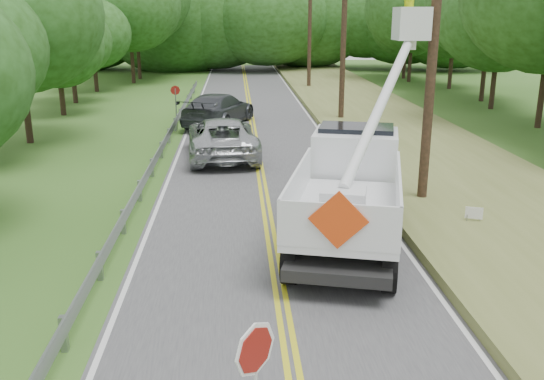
{
  "coord_description": "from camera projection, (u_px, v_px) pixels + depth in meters",
  "views": [
    {
      "loc": [
        -0.9,
        -8.71,
        5.93
      ],
      "look_at": [
        0.0,
        6.0,
        1.5
      ],
      "focal_mm": 38.95,
      "sensor_mm": 36.0,
      "label": 1
    }
  ],
  "objects": [
    {
      "name": "stop_sign_permanent",
      "position": [
        176.0,
        101.0,
        30.69
      ],
      "size": [
        0.5,
        0.09,
        2.34
      ],
      "color": "gray",
      "rests_on": "ground"
    },
    {
      "name": "utility_poles",
      "position": [
        373.0,
        29.0,
        25.12
      ],
      "size": [
        1.6,
        43.3,
        10.0
      ],
      "color": "black",
      "rests_on": "ground"
    },
    {
      "name": "treeline_horizon",
      "position": [
        241.0,
        17.0,
        62.31
      ],
      "size": [
        56.24,
        14.81,
        12.13
      ],
      "color": "#1D3F10",
      "rests_on": "ground"
    },
    {
      "name": "guardrail",
      "position": [
        160.0,
        151.0,
        23.94
      ],
      "size": [
        0.18,
        48.0,
        0.77
      ],
      "color": "gray",
      "rests_on": "ground"
    },
    {
      "name": "suv_darkgrey",
      "position": [
        218.0,
        109.0,
        32.12
      ],
      "size": [
        4.42,
        6.5,
        1.75
      ],
      "primitive_type": "imported",
      "rotation": [
        0.0,
        0.0,
        2.78
      ],
      "color": "#3D4045",
      "rests_on": "road"
    },
    {
      "name": "treeline_right",
      "position": [
        523.0,
        10.0,
        33.57
      ],
      "size": [
        10.86,
        53.31,
        11.15
      ],
      "color": "#332319",
      "rests_on": "ground"
    },
    {
      "name": "road",
      "position": [
        260.0,
        168.0,
        23.46
      ],
      "size": [
        7.2,
        96.0,
        0.03
      ],
      "color": "#434345",
      "rests_on": "ground"
    },
    {
      "name": "yard_sign",
      "position": [
        474.0,
        214.0,
        16.61
      ],
      "size": [
        0.46,
        0.19,
        0.7
      ],
      "color": "white",
      "rests_on": "ground"
    },
    {
      "name": "treeline_left",
      "position": [
        88.0,
        12.0,
        37.85
      ],
      "size": [
        10.12,
        55.11,
        11.92
      ],
      "color": "#332319",
      "rests_on": "ground"
    },
    {
      "name": "tall_grass_verge",
      "position": [
        435.0,
        162.0,
        23.84
      ],
      "size": [
        7.0,
        96.0,
        0.3
      ],
      "primitive_type": "cube",
      "color": "#616933",
      "rests_on": "ground"
    },
    {
      "name": "bucket_truck",
      "position": [
        356.0,
        172.0,
        16.61
      ],
      "size": [
        4.86,
        7.92,
        7.28
      ],
      "color": "black",
      "rests_on": "road"
    },
    {
      "name": "ground",
      "position": [
        293.0,
        375.0,
        10.08
      ],
      "size": [
        140.0,
        140.0,
        0.0
      ],
      "primitive_type": "plane",
      "color": "#30571A",
      "rests_on": "ground"
    },
    {
      "name": "suv_silver",
      "position": [
        222.0,
        137.0,
        25.01
      ],
      "size": [
        3.26,
        6.29,
        1.7
      ],
      "primitive_type": "imported",
      "rotation": [
        0.0,
        0.0,
        3.22
      ],
      "color": "#AAAEB2",
      "rests_on": "road"
    }
  ]
}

